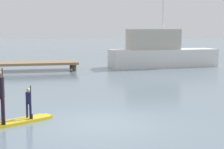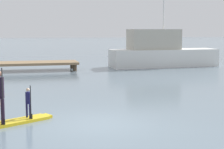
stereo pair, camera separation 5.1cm
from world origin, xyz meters
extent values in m
plane|color=slate|center=(0.00, 0.00, 0.00)|extent=(240.00, 240.00, 0.00)
cube|color=gold|center=(-2.99, 0.52, 0.05)|extent=(2.86, 2.02, 0.10)
cube|color=gold|center=(-1.67, 1.28, 0.05)|extent=(0.42, 0.49, 0.09)
cylinder|color=black|center=(-3.09, 0.25, 0.51)|extent=(0.13, 0.13, 0.82)
cylinder|color=black|center=(-3.18, 0.40, 1.27)|extent=(0.42, 0.42, 0.68)
cylinder|color=black|center=(-3.07, 0.21, 1.02)|extent=(0.03, 0.03, 1.83)
cube|color=black|center=(-3.07, 0.21, 0.19)|extent=(0.10, 0.14, 0.18)
cylinder|color=#19194C|center=(-2.34, 1.02, 0.35)|extent=(0.08, 0.08, 0.50)
cylinder|color=#19194C|center=(-2.23, 0.83, 0.35)|extent=(0.08, 0.08, 0.50)
cylinder|color=#19194C|center=(-2.29, 0.92, 0.80)|extent=(0.25, 0.25, 0.41)
sphere|color=beige|center=(-2.29, 0.92, 1.08)|extent=(0.12, 0.12, 0.12)
cylinder|color=black|center=(-2.21, 0.79, 0.67)|extent=(0.03, 0.03, 1.15)
cube|color=black|center=(-2.21, 0.79, 0.19)|extent=(0.10, 0.14, 0.18)
cube|color=silver|center=(8.87, 17.00, 0.73)|extent=(9.16, 2.81, 1.46)
cube|color=#B2AD9E|center=(7.94, 16.95, 2.29)|extent=(4.28, 2.13, 1.67)
cube|color=#846B4C|center=(-3.31, 16.40, 0.57)|extent=(9.60, 2.46, 0.18)
cylinder|color=#473828|center=(1.19, 15.47, 0.33)|extent=(0.28, 0.28, 0.66)
cylinder|color=#473828|center=(1.19, 17.33, 0.33)|extent=(0.28, 0.28, 0.66)
camera|label=1|loc=(-2.32, -11.66, 3.14)|focal=58.45mm
camera|label=2|loc=(-2.27, -11.67, 3.14)|focal=58.45mm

